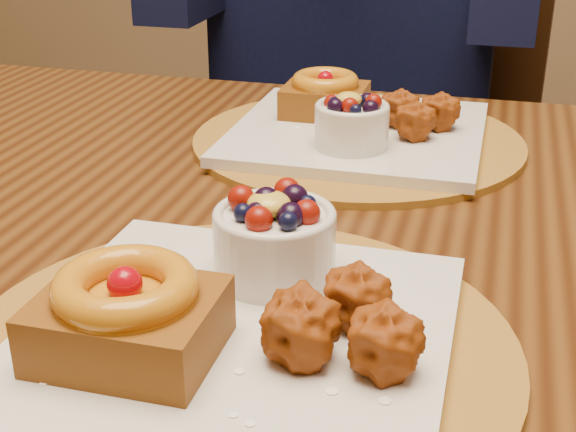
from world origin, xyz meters
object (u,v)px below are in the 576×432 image
object	(u,v)px
place_setting_far	(356,128)
chair_far	(415,185)
dining_table	(312,294)
place_setting_near	(235,316)

from	to	relation	value
place_setting_far	chair_far	world-z (taller)	chair_far
dining_table	chair_far	distance (m)	0.84
place_setting_near	place_setting_far	world-z (taller)	place_setting_near
place_setting_near	place_setting_far	distance (m)	0.43
chair_far	place_setting_far	bearing A→B (deg)	-83.96
dining_table	chair_far	bearing A→B (deg)	89.08
dining_table	place_setting_far	bearing A→B (deg)	90.51
dining_table	place_setting_far	distance (m)	0.24
dining_table	place_setting_near	world-z (taller)	place_setting_near
dining_table	chair_far	xyz separation A→B (m)	(0.01, 0.81, -0.21)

